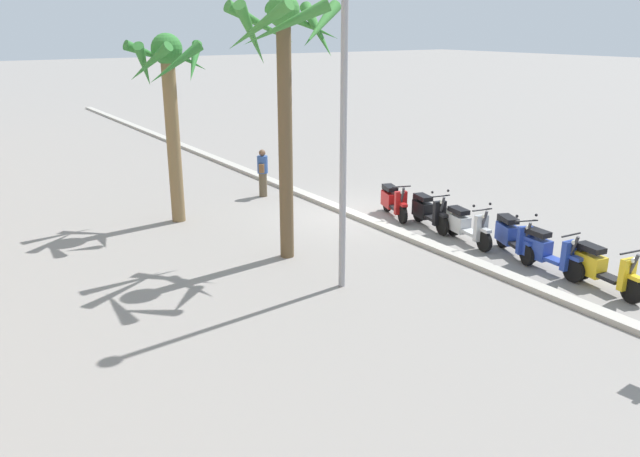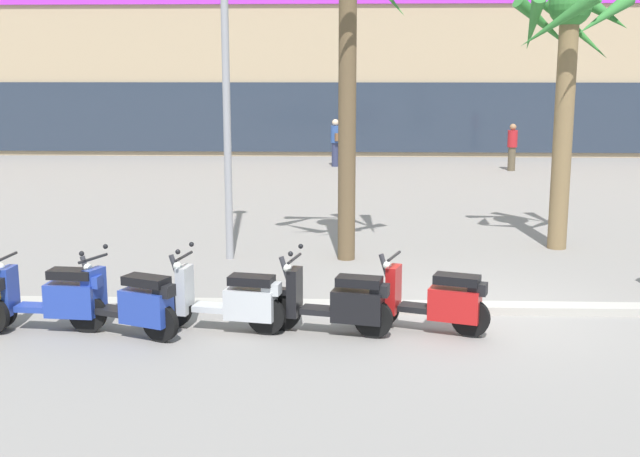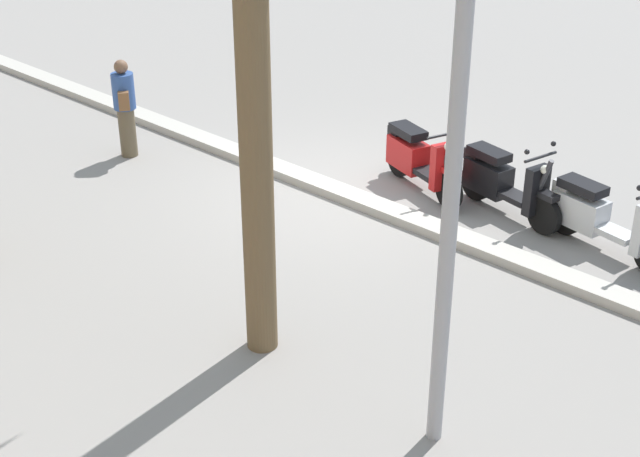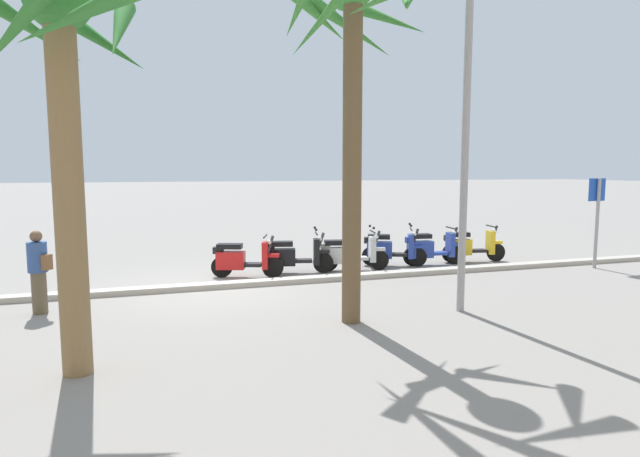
{
  "view_description": "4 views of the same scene",
  "coord_description": "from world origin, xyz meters",
  "px_view_note": "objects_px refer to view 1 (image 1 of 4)",
  "views": [
    {
      "loc": [
        -14.24,
        10.52,
        5.29
      ],
      "look_at": [
        -3.24,
        3.26,
        1.04
      ],
      "focal_mm": 35.27,
      "sensor_mm": 36.0,
      "label": 1
    },
    {
      "loc": [
        -1.87,
        -11.59,
        3.54
      ],
      "look_at": [
        -2.33,
        0.69,
        1.11
      ],
      "focal_mm": 45.47,
      "sensor_mm": 36.0,
      "label": 2
    },
    {
      "loc": [
        -7.79,
        8.79,
        5.51
      ],
      "look_at": [
        -2.29,
        2.82,
        1.32
      ],
      "focal_mm": 50.89,
      "sensor_mm": 36.0,
      "label": 3
    },
    {
      "loc": [
        1.24,
        11.65,
        2.65
      ],
      "look_at": [
        -2.43,
        -0.05,
        1.25
      ],
      "focal_mm": 29.39,
      "sensor_mm": 36.0,
      "label": 4
    }
  ],
  "objects_px": {
    "scooter_blue_mid_front": "(546,251)",
    "street_lamp": "(344,61)",
    "scooter_yellow_far_back": "(600,268)",
    "scooter_red_last_in_row": "(393,201)",
    "scooter_blue_lead_nearest": "(512,236)",
    "palm_tree_near_sign": "(169,84)",
    "scooter_black_mid_rear": "(428,211)",
    "pedestrian_strolling_near_curb": "(263,172)",
    "palm_tree_by_mall_entrance": "(285,59)",
    "scooter_silver_gap_after_mid": "(465,225)"
  },
  "relations": [
    {
      "from": "scooter_blue_mid_front",
      "to": "street_lamp",
      "type": "distance_m",
      "value": 6.32
    },
    {
      "from": "scooter_yellow_far_back",
      "to": "scooter_red_last_in_row",
      "type": "height_order",
      "value": "same"
    },
    {
      "from": "scooter_blue_lead_nearest",
      "to": "palm_tree_near_sign",
      "type": "height_order",
      "value": "palm_tree_near_sign"
    },
    {
      "from": "scooter_black_mid_rear",
      "to": "palm_tree_near_sign",
      "type": "relative_size",
      "value": 0.35
    },
    {
      "from": "scooter_black_mid_rear",
      "to": "pedestrian_strolling_near_curb",
      "type": "height_order",
      "value": "pedestrian_strolling_near_curb"
    },
    {
      "from": "street_lamp",
      "to": "scooter_yellow_far_back",
      "type": "bearing_deg",
      "value": -124.62
    },
    {
      "from": "scooter_blue_lead_nearest",
      "to": "pedestrian_strolling_near_curb",
      "type": "height_order",
      "value": "pedestrian_strolling_near_curb"
    },
    {
      "from": "scooter_black_mid_rear",
      "to": "pedestrian_strolling_near_curb",
      "type": "relative_size",
      "value": 1.15
    },
    {
      "from": "scooter_yellow_far_back",
      "to": "street_lamp",
      "type": "bearing_deg",
      "value": 55.38
    },
    {
      "from": "pedestrian_strolling_near_curb",
      "to": "scooter_black_mid_rear",
      "type": "bearing_deg",
      "value": -157.41
    },
    {
      "from": "scooter_blue_mid_front",
      "to": "scooter_blue_lead_nearest",
      "type": "xyz_separation_m",
      "value": [
        1.13,
        -0.21,
        -0.0
      ]
    },
    {
      "from": "scooter_blue_mid_front",
      "to": "pedestrian_strolling_near_curb",
      "type": "xyz_separation_m",
      "value": [
        9.26,
        2.22,
        0.35
      ]
    },
    {
      "from": "scooter_yellow_far_back",
      "to": "palm_tree_by_mall_entrance",
      "type": "relative_size",
      "value": 0.31
    },
    {
      "from": "scooter_red_last_in_row",
      "to": "palm_tree_by_mall_entrance",
      "type": "distance_m",
      "value": 6.09
    },
    {
      "from": "scooter_silver_gap_after_mid",
      "to": "palm_tree_by_mall_entrance",
      "type": "distance_m",
      "value": 6.21
    },
    {
      "from": "scooter_blue_lead_nearest",
      "to": "scooter_yellow_far_back",
      "type": "bearing_deg",
      "value": 177.3
    },
    {
      "from": "scooter_blue_mid_front",
      "to": "scooter_red_last_in_row",
      "type": "height_order",
      "value": "same"
    },
    {
      "from": "scooter_blue_lead_nearest",
      "to": "pedestrian_strolling_near_curb",
      "type": "bearing_deg",
      "value": 16.6
    },
    {
      "from": "scooter_red_last_in_row",
      "to": "scooter_blue_lead_nearest",
      "type": "bearing_deg",
      "value": -175.46
    },
    {
      "from": "scooter_red_last_in_row",
      "to": "scooter_blue_mid_front",
      "type": "bearing_deg",
      "value": -178.73
    },
    {
      "from": "scooter_blue_mid_front",
      "to": "palm_tree_near_sign",
      "type": "xyz_separation_m",
      "value": [
        8.22,
        5.53,
        3.35
      ]
    },
    {
      "from": "scooter_blue_mid_front",
      "to": "palm_tree_near_sign",
      "type": "bearing_deg",
      "value": 33.95
    },
    {
      "from": "scooter_red_last_in_row",
      "to": "palm_tree_near_sign",
      "type": "distance_m",
      "value": 7.05
    },
    {
      "from": "scooter_yellow_far_back",
      "to": "pedestrian_strolling_near_curb",
      "type": "bearing_deg",
      "value": 12.34
    },
    {
      "from": "palm_tree_by_mall_entrance",
      "to": "palm_tree_near_sign",
      "type": "distance_m",
      "value": 4.45
    },
    {
      "from": "scooter_blue_mid_front",
      "to": "pedestrian_strolling_near_curb",
      "type": "height_order",
      "value": "pedestrian_strolling_near_curb"
    },
    {
      "from": "scooter_red_last_in_row",
      "to": "palm_tree_near_sign",
      "type": "bearing_deg",
      "value": 61.04
    },
    {
      "from": "palm_tree_by_mall_entrance",
      "to": "scooter_black_mid_rear",
      "type": "bearing_deg",
      "value": -91.16
    },
    {
      "from": "scooter_black_mid_rear",
      "to": "street_lamp",
      "type": "xyz_separation_m",
      "value": [
        -2.11,
        4.4,
        4.22
      ]
    },
    {
      "from": "scooter_yellow_far_back",
      "to": "scooter_black_mid_rear",
      "type": "relative_size",
      "value": 1.05
    },
    {
      "from": "scooter_blue_lead_nearest",
      "to": "palm_tree_near_sign",
      "type": "distance_m",
      "value": 9.72
    },
    {
      "from": "palm_tree_by_mall_entrance",
      "to": "palm_tree_near_sign",
      "type": "height_order",
      "value": "palm_tree_by_mall_entrance"
    },
    {
      "from": "scooter_blue_mid_front",
      "to": "scooter_yellow_far_back",
      "type": "bearing_deg",
      "value": -175.83
    },
    {
      "from": "scooter_blue_lead_nearest",
      "to": "scooter_black_mid_rear",
      "type": "distance_m",
      "value": 2.77
    },
    {
      "from": "scooter_blue_mid_front",
      "to": "scooter_silver_gap_after_mid",
      "type": "relative_size",
      "value": 0.98
    },
    {
      "from": "scooter_blue_lead_nearest",
      "to": "scooter_silver_gap_after_mid",
      "type": "relative_size",
      "value": 0.9
    },
    {
      "from": "scooter_yellow_far_back",
      "to": "street_lamp",
      "type": "height_order",
      "value": "street_lamp"
    },
    {
      "from": "scooter_red_last_in_row",
      "to": "pedestrian_strolling_near_curb",
      "type": "distance_m",
      "value": 4.57
    },
    {
      "from": "scooter_silver_gap_after_mid",
      "to": "scooter_red_last_in_row",
      "type": "xyz_separation_m",
      "value": [
        2.8,
        0.06,
        0.01
      ]
    },
    {
      "from": "palm_tree_by_mall_entrance",
      "to": "scooter_red_last_in_row",
      "type": "bearing_deg",
      "value": -73.9
    },
    {
      "from": "scooter_red_last_in_row",
      "to": "palm_tree_near_sign",
      "type": "relative_size",
      "value": 0.33
    },
    {
      "from": "scooter_yellow_far_back",
      "to": "scooter_black_mid_rear",
      "type": "bearing_deg",
      "value": 0.85
    },
    {
      "from": "scooter_blue_lead_nearest",
      "to": "scooter_red_last_in_row",
      "type": "relative_size",
      "value": 0.97
    },
    {
      "from": "scooter_yellow_far_back",
      "to": "scooter_blue_mid_front",
      "type": "bearing_deg",
      "value": 4.17
    },
    {
      "from": "scooter_red_last_in_row",
      "to": "palm_tree_near_sign",
      "type": "height_order",
      "value": "palm_tree_near_sign"
    },
    {
      "from": "scooter_black_mid_rear",
      "to": "scooter_blue_lead_nearest",
      "type": "bearing_deg",
      "value": -176.04
    },
    {
      "from": "scooter_red_last_in_row",
      "to": "street_lamp",
      "type": "height_order",
      "value": "street_lamp"
    },
    {
      "from": "scooter_blue_mid_front",
      "to": "palm_tree_by_mall_entrance",
      "type": "relative_size",
      "value": 0.3
    },
    {
      "from": "scooter_black_mid_rear",
      "to": "palm_tree_by_mall_entrance",
      "type": "xyz_separation_m",
      "value": [
        0.09,
        4.42,
        4.15
      ]
    },
    {
      "from": "scooter_black_mid_rear",
      "to": "palm_tree_by_mall_entrance",
      "type": "relative_size",
      "value": 0.3
    }
  ]
}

